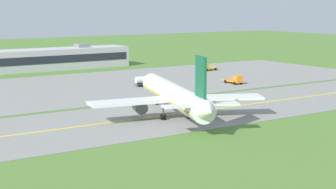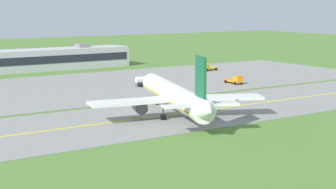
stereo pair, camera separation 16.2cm
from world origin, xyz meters
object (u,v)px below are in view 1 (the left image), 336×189
object	(u,v)px
airplane_lead	(175,96)
service_truck_catering	(235,80)
service_truck_baggage	(207,67)
service_truck_fuel	(147,80)

from	to	relation	value
airplane_lead	service_truck_catering	size ratio (longest dim) A/B	5.93
service_truck_baggage	service_truck_catering	bearing A→B (deg)	-113.25
service_truck_fuel	service_truck_catering	distance (m)	23.32
service_truck_baggage	service_truck_catering	distance (m)	29.56
service_truck_fuel	service_truck_catering	bearing A→B (deg)	-24.15
airplane_lead	service_truck_fuel	world-z (taller)	airplane_lead
service_truck_fuel	service_truck_baggage	bearing A→B (deg)	28.13
airplane_lead	service_truck_catering	bearing A→B (deg)	35.76
airplane_lead	service_truck_baggage	xyz separation A→B (m)	(49.28, 54.25, -2.95)
airplane_lead	service_truck_catering	xyz separation A→B (m)	(37.61, 27.09, -2.95)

